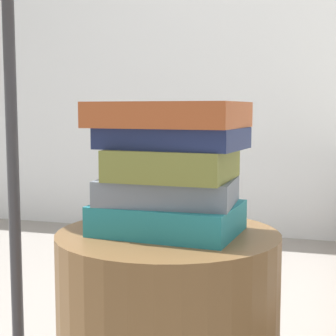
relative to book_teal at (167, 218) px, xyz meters
The scene contains 6 objects.
wall_back 2.16m from the book_teal, 89.92° to the left, with size 7.00×0.08×2.60m, color silver.
book_teal is the anchor object (origin of this frame).
book_slate 0.06m from the book_teal, ahead, with size 0.27×0.18×0.05m, color slate.
book_olive 0.11m from the book_teal, 11.92° to the right, with size 0.23×0.20×0.06m, color olive.
book_navy 0.16m from the book_teal, ahead, with size 0.28×0.17×0.04m, color #19234C.
book_rust 0.21m from the book_teal, 78.89° to the left, with size 0.30×0.21×0.05m, color #994723.
Camera 1 is at (0.31, -1.03, 0.71)m, focal length 57.34 mm.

